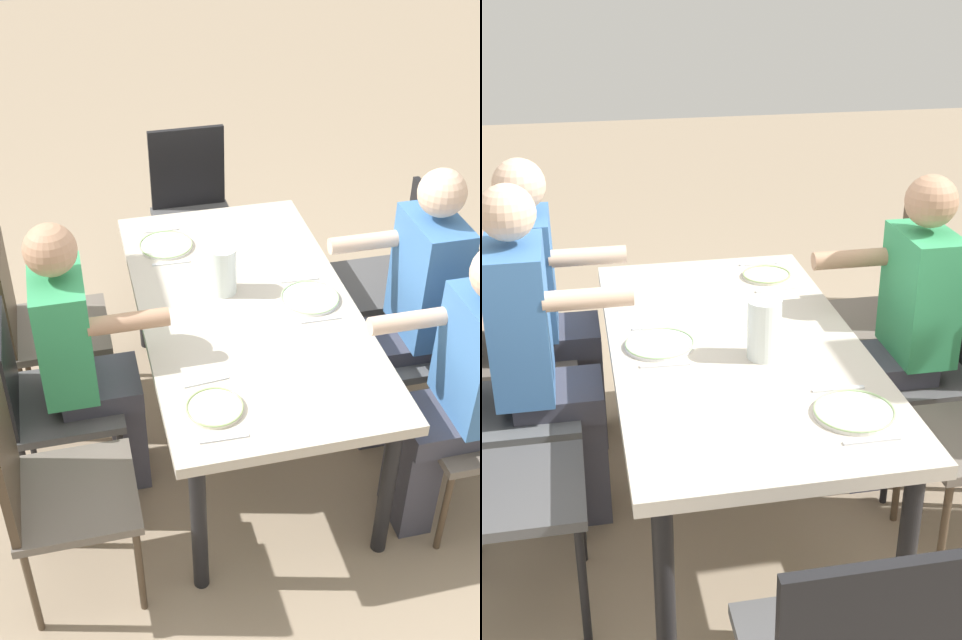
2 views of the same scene
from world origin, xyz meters
TOP-DOWN VIEW (x-y plane):
  - ground_plane at (0.00, 0.00)m, footprint 16.00×16.00m
  - dining_table at (0.00, 0.00)m, footprint 1.69×0.89m
  - chair_west_north at (-0.63, 0.87)m, footprint 0.44×0.44m
  - chair_mid_north at (-0.12, 0.86)m, footprint 0.44×0.44m
  - chair_mid_south at (-0.12, -0.86)m, footprint 0.44×0.44m
  - chair_east_north at (0.37, 0.86)m, footprint 0.44×0.44m
  - chair_east_south at (0.37, -0.86)m, footprint 0.44×0.44m
  - chair_head_east at (1.27, 0.00)m, footprint 0.44×0.44m
  - diner_woman_green at (-0.12, 0.68)m, footprint 0.35×0.49m
  - diner_man_white at (-0.63, -0.66)m, footprint 0.35×0.49m
  - diner_guest_third at (-0.12, -0.68)m, footprint 0.35×0.49m
  - plate_0 at (-0.59, 0.26)m, footprint 0.21×0.21m
  - fork_0 at (-0.74, 0.26)m, footprint 0.02×0.17m
  - spoon_0 at (-0.44, 0.26)m, footprint 0.03×0.17m
  - plate_1 at (-0.03, -0.27)m, footprint 0.25×0.25m
  - fork_1 at (-0.18, -0.27)m, footprint 0.02×0.17m
  - spoon_1 at (0.12, -0.27)m, footprint 0.02×0.17m
  - plate_2 at (0.54, 0.25)m, footprint 0.25×0.25m
  - fork_2 at (0.39, 0.25)m, footprint 0.02×0.17m
  - spoon_2 at (0.69, 0.25)m, footprint 0.02×0.17m
  - water_pitcher at (0.12, 0.07)m, footprint 0.12×0.12m

SIDE VIEW (x-z plane):
  - ground_plane at x=0.00m, z-range 0.00..0.00m
  - chair_mid_north at x=-0.12m, z-range 0.08..0.95m
  - chair_mid_south at x=-0.12m, z-range 0.08..0.97m
  - chair_east_north at x=0.37m, z-range 0.08..0.99m
  - chair_head_east at x=1.27m, z-range 0.07..1.00m
  - chair_west_north at x=-0.63m, z-range 0.07..1.01m
  - chair_east_south at x=0.37m, z-range 0.08..1.01m
  - dining_table at x=0.00m, z-range 0.30..1.03m
  - diner_woman_green at x=-0.12m, z-range 0.04..1.31m
  - diner_man_white at x=-0.63m, z-range 0.05..1.33m
  - diner_guest_third at x=-0.12m, z-range 0.04..1.36m
  - fork_0 at x=-0.74m, z-range 0.73..0.74m
  - spoon_0 at x=-0.44m, z-range 0.73..0.74m
  - fork_1 at x=-0.18m, z-range 0.73..0.74m
  - spoon_1 at x=0.12m, z-range 0.73..0.74m
  - fork_2 at x=0.39m, z-range 0.73..0.74m
  - spoon_2 at x=0.69m, z-range 0.73..0.74m
  - plate_2 at x=0.54m, z-range 0.73..0.75m
  - plate_1 at x=-0.03m, z-range 0.73..0.75m
  - plate_0 at x=-0.59m, z-range 0.73..0.75m
  - water_pitcher at x=0.12m, z-range 0.72..0.93m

